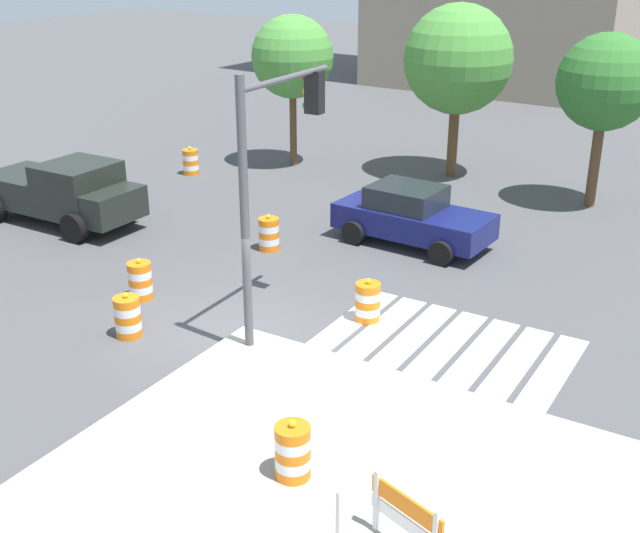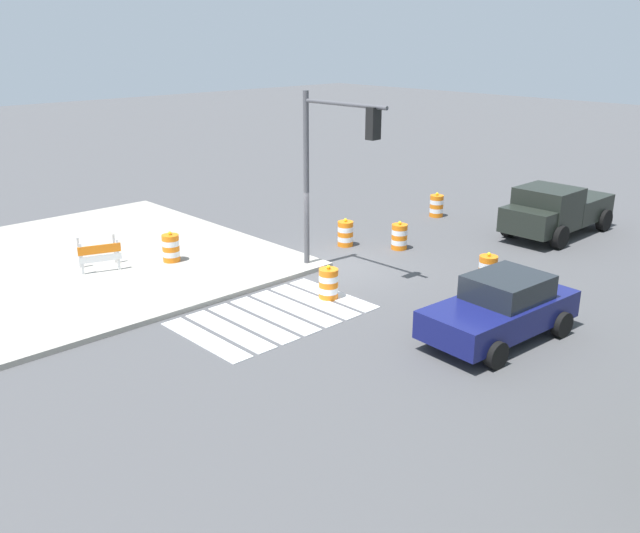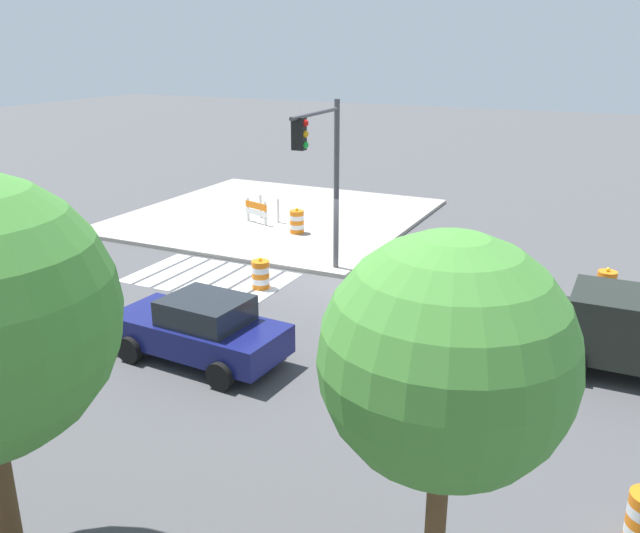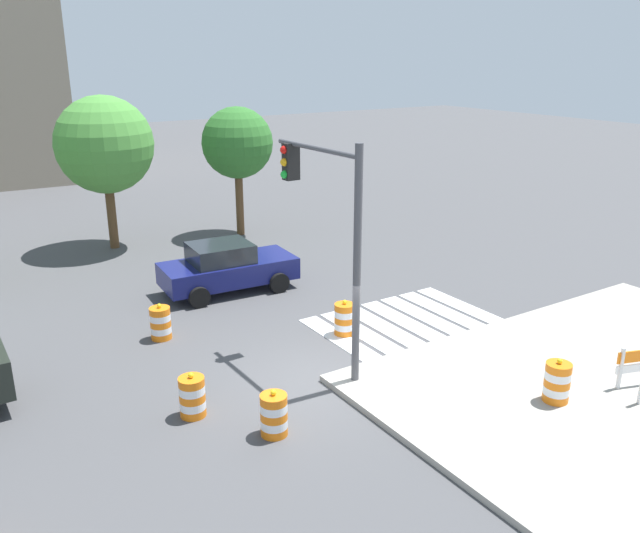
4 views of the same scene
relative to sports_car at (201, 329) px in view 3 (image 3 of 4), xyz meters
The scene contains 14 objects.
ground_plane 6.90m from the sports_car, 96.61° to the right, with size 120.00×120.00×0.00m, color #474749.
sidewalk_corner 13.84m from the sports_car, 67.85° to the right, with size 12.00×12.00×0.15m, color #9E998E.
crosswalk_stripes 6.00m from the sports_car, 57.31° to the right, with size 5.10×3.20×0.02m.
sports_car is the anchor object (origin of this frame).
pickup_truck 10.16m from the sports_car, 158.37° to the right, with size 5.16×2.35×1.92m.
traffic_barrel_near_corner 7.70m from the sports_car, 120.55° to the right, with size 0.56×0.56×1.02m.
traffic_barrel_median_near 12.03m from the sports_car, 134.98° to the right, with size 0.56×0.56×1.02m.
traffic_barrel_median_far 8.67m from the sports_car, 108.79° to the right, with size 0.56×0.56×1.02m.
traffic_barrel_far_curb 3.97m from the sports_car, 142.07° to the right, with size 0.56×0.56×1.02m.
traffic_barrel_lane_center 5.07m from the sports_car, 75.79° to the right, with size 0.56×0.56×1.02m.
traffic_barrel_on_sidewalk 10.99m from the sports_car, 74.46° to the right, with size 0.56×0.56×1.02m.
construction_barricade 12.41m from the sports_car, 65.78° to the right, with size 1.42×1.13×1.00m.
traffic_light_pole 6.99m from the sports_car, 92.13° to the right, with size 0.47×3.29×5.50m.
street_tree_streetside_near 9.53m from the sports_car, 144.13° to the left, with size 2.94×2.94×5.44m.
Camera 3 is at (-8.19, 18.83, 7.35)m, focal length 37.71 mm.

